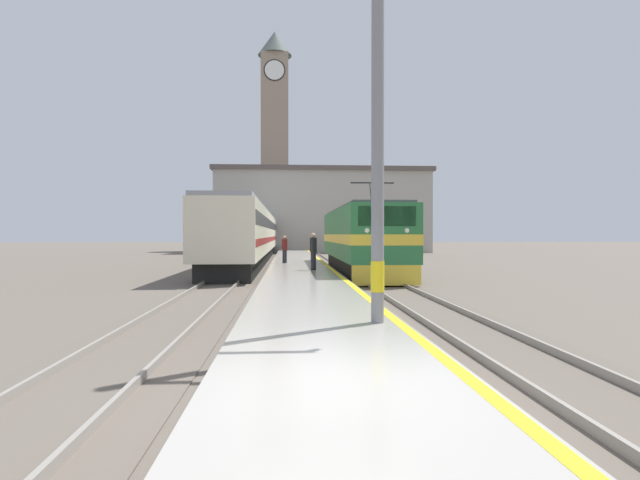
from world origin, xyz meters
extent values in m
plane|color=#60564C|center=(0.00, 30.00, 0.00)|extent=(200.00, 200.00, 0.00)
cube|color=#ADA89E|center=(0.00, 25.00, 0.20)|extent=(3.31, 140.00, 0.40)
cube|color=yellow|center=(1.51, 25.00, 0.40)|extent=(0.20, 140.00, 0.00)
cube|color=#60564C|center=(3.27, 25.00, 0.01)|extent=(2.84, 140.00, 0.02)
cube|color=gray|center=(2.55, 25.00, 0.09)|extent=(0.07, 140.00, 0.14)
cube|color=gray|center=(3.98, 25.00, 0.09)|extent=(0.07, 140.00, 0.14)
cube|color=#60564C|center=(-3.44, 25.00, 0.01)|extent=(2.83, 140.00, 0.02)
cube|color=gray|center=(-4.16, 25.00, 0.09)|extent=(0.07, 140.00, 0.14)
cube|color=gray|center=(-2.72, 25.00, 0.09)|extent=(0.07, 140.00, 0.14)
cube|color=black|center=(3.27, 20.46, 0.45)|extent=(2.46, 12.97, 0.90)
cube|color=#286B38|center=(3.27, 20.46, 2.15)|extent=(2.90, 14.10, 2.49)
cube|color=gold|center=(3.27, 20.46, 1.90)|extent=(2.92, 14.12, 0.44)
cube|color=gold|center=(3.27, 13.56, 0.50)|extent=(2.75, 0.30, 0.81)
cube|color=black|center=(3.27, 13.47, 2.84)|extent=(2.32, 0.12, 0.80)
sphere|color=white|center=(2.47, 13.43, 2.27)|extent=(0.20, 0.20, 0.20)
sphere|color=white|center=(4.06, 13.43, 2.27)|extent=(0.20, 0.20, 0.20)
cube|color=#4C4C51|center=(3.27, 20.46, 3.45)|extent=(2.61, 13.40, 0.12)
cylinder|color=#333333|center=(3.27, 16.59, 4.01)|extent=(0.06, 0.63, 1.03)
cylinder|color=#333333|center=(3.27, 17.29, 4.01)|extent=(0.06, 0.63, 1.03)
cube|color=#262626|center=(3.27, 16.94, 4.51)|extent=(2.03, 0.08, 0.06)
cube|color=black|center=(-3.44, 33.29, 0.45)|extent=(2.46, 36.26, 0.90)
cube|color=beige|center=(-3.44, 33.29, 2.30)|extent=(2.90, 37.77, 2.80)
cube|color=black|center=(-3.44, 33.29, 2.86)|extent=(2.92, 37.01, 0.64)
cube|color=maroon|center=(-3.44, 33.29, 1.74)|extent=(2.92, 37.01, 0.36)
cube|color=gray|center=(-3.44, 33.29, 3.80)|extent=(2.67, 37.77, 0.20)
cylinder|color=gray|center=(1.10, 3.55, 4.69)|extent=(0.25, 0.25, 8.58)
cylinder|color=yellow|center=(1.10, 3.55, 1.30)|extent=(0.27, 0.27, 0.60)
cylinder|color=#23232D|center=(-0.84, 23.83, 0.79)|extent=(0.26, 0.26, 0.78)
cylinder|color=maroon|center=(-0.84, 23.83, 1.51)|extent=(0.34, 0.34, 0.65)
sphere|color=tan|center=(-0.84, 23.83, 1.94)|extent=(0.21, 0.21, 0.21)
cylinder|color=#23232D|center=(0.58, 17.94, 0.83)|extent=(0.26, 0.26, 0.85)
cylinder|color=black|center=(0.58, 17.94, 1.60)|extent=(0.34, 0.34, 0.71)
sphere|color=tan|center=(0.58, 17.94, 2.07)|extent=(0.23, 0.23, 0.23)
cube|color=gray|center=(-2.40, 62.00, 13.17)|extent=(3.65, 3.65, 26.35)
cylinder|color=black|center=(-2.40, 60.15, 23.79)|extent=(2.85, 0.06, 2.85)
cylinder|color=white|center=(-2.40, 60.12, 23.79)|extent=(2.55, 0.10, 2.55)
cone|color=#47514C|center=(-2.40, 62.00, 27.99)|extent=(4.56, 4.56, 3.28)
cube|color=#A8A399|center=(3.44, 53.58, 4.68)|extent=(24.79, 7.67, 9.36)
cube|color=#564C47|center=(3.44, 53.58, 9.61)|extent=(25.39, 8.27, 0.50)
camera|label=1|loc=(-0.65, -6.06, 2.12)|focal=28.00mm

